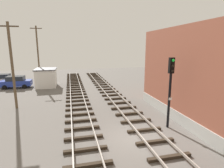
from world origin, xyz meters
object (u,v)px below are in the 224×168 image
(control_hut, at_px, (46,78))
(parked_car_silver, at_px, (2,79))
(utility_pole_near, at_px, (12,65))
(utility_pole_far, at_px, (38,54))
(signal_mast, at_px, (170,85))
(parked_car_blue, at_px, (16,82))

(control_hut, xyz_separation_m, parked_car_silver, (-7.03, 2.91, -0.49))
(utility_pole_near, relative_size, utility_pole_far, 0.88)
(signal_mast, bearing_deg, control_hut, 121.32)
(signal_mast, relative_size, control_hut, 1.35)
(parked_car_silver, xyz_separation_m, utility_pole_far, (5.62, 0.34, 3.92))
(parked_car_blue, bearing_deg, utility_pole_near, -75.53)
(parked_car_blue, relative_size, parked_car_silver, 1.00)
(utility_pole_far, bearing_deg, control_hut, -66.66)
(parked_car_blue, xyz_separation_m, parked_car_silver, (-2.77, 2.81, 0.00))
(parked_car_blue, relative_size, utility_pole_near, 0.52)
(signal_mast, xyz_separation_m, utility_pole_far, (-11.80, 20.35, 1.58))
(parked_car_blue, height_order, parked_car_silver, same)
(parked_car_blue, bearing_deg, utility_pole_far, 47.91)
(signal_mast, relative_size, parked_car_blue, 1.22)
(control_hut, height_order, parked_car_blue, control_hut)
(signal_mast, xyz_separation_m, parked_car_blue, (-14.66, 17.19, -2.34))
(parked_car_blue, xyz_separation_m, utility_pole_near, (2.55, -9.89, 3.34))
(control_hut, relative_size, utility_pole_far, 0.41)
(parked_car_silver, bearing_deg, utility_pole_near, -67.27)
(signal_mast, height_order, parked_car_silver, signal_mast)
(parked_car_silver, bearing_deg, signal_mast, -48.94)
(utility_pole_far, bearing_deg, parked_car_silver, -176.50)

